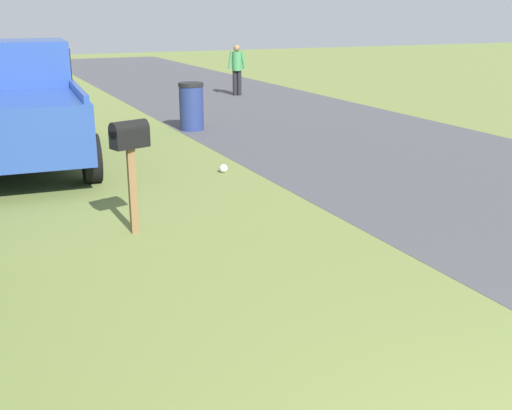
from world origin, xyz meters
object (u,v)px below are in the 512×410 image
at_px(trash_bin, 191,106).
at_px(mailbox, 130,145).
at_px(pedestrian, 237,67).
at_px(pickup_truck, 18,100).

bearing_deg(trash_bin, mailbox, 155.13).
height_order(mailbox, trash_bin, mailbox).
relative_size(mailbox, pedestrian, 0.88).
relative_size(trash_bin, pedestrian, 0.67).
height_order(trash_bin, pedestrian, pedestrian).
bearing_deg(pedestrian, mailbox, 169.73).
height_order(pickup_truck, trash_bin, pickup_truck).
xyz_separation_m(mailbox, pedestrian, (11.43, -6.21, -0.19)).
height_order(mailbox, pickup_truck, pickup_truck).
distance_m(mailbox, pedestrian, 13.01).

